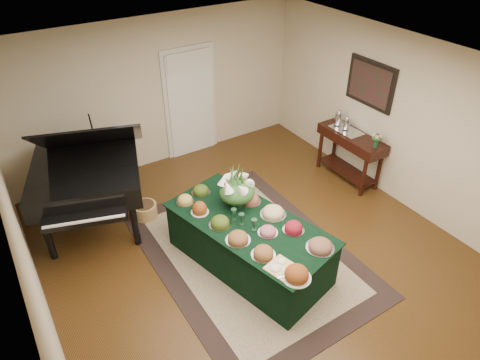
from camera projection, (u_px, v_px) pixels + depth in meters
ground at (251, 249)px, 6.27m from camera, size 6.00×6.00×0.00m
area_rug at (248, 253)px, 6.18m from camera, size 2.53×3.54×0.01m
kitchen_doorway at (191, 104)px, 8.02m from camera, size 1.05×0.07×2.10m
buffet_table at (249, 243)px, 5.82m from camera, size 1.60×2.48×0.75m
food_platters at (253, 224)px, 5.51m from camera, size 1.28×2.32×0.13m
cutting_board at (280, 266)px, 4.92m from camera, size 0.38×0.38×0.10m
green_goblets at (243, 219)px, 5.52m from camera, size 0.18×0.39×0.18m
floral_centerpiece at (237, 187)px, 5.75m from camera, size 0.51×0.51×0.51m
grand_piano at (87, 174)px, 6.22m from camera, size 2.02×2.14×1.84m
wicker_basket at (145, 211)px, 6.82m from camera, size 0.38×0.38×0.24m
mahogany_sideboard at (351, 144)px, 7.42m from camera, size 0.45×1.28×0.89m
tea_service at (343, 122)px, 7.42m from camera, size 0.34×0.58×0.30m
pink_bouquet at (377, 138)px, 6.86m from camera, size 0.20×0.20×0.25m
wall_painting at (370, 84)px, 6.92m from camera, size 0.05×0.95×0.75m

